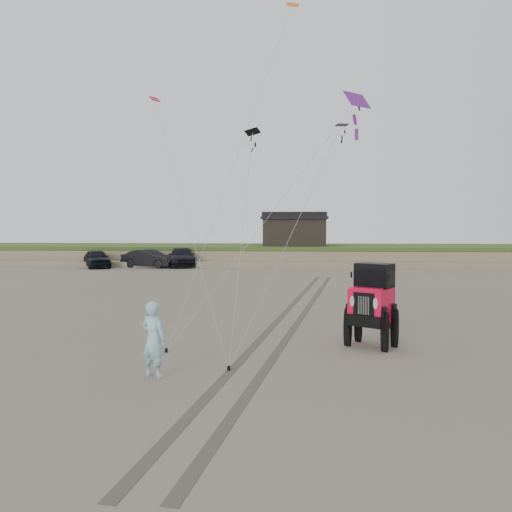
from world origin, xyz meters
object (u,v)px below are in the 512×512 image
object	(u,v)px
cabin	(294,230)
man	(153,339)
truck_a	(97,259)
truck_c	(182,257)
jeep	(371,314)
truck_b	(149,259)

from	to	relation	value
cabin	man	xyz separation A→B (m)	(-3.40, -38.49, -2.34)
truck_a	truck_c	bearing A→B (deg)	-16.83
truck_a	truck_c	xyz separation A→B (m)	(7.16, 1.79, 0.04)
truck_a	jeep	bearing A→B (deg)	-85.88
truck_a	truck_b	bearing A→B (deg)	-26.40
truck_c	jeep	distance (m)	32.09
truck_b	truck_a	bearing A→B (deg)	109.49
truck_b	truck_c	distance (m)	2.96
cabin	jeep	distance (m)	35.24
truck_c	man	distance (m)	33.70
truck_b	man	world-z (taller)	man
jeep	man	distance (m)	6.50
truck_a	man	distance (m)	34.20
truck_b	jeep	bearing A→B (deg)	-137.10
cabin	truck_c	xyz separation A→B (m)	(-10.16, -5.47, -2.40)
truck_c	man	size ratio (longest dim) A/B	3.22
truck_b	truck_c	xyz separation A→B (m)	(2.59, 1.43, 0.04)
man	truck_a	bearing A→B (deg)	-41.44
truck_b	man	size ratio (longest dim) A/B	2.69
cabin	truck_b	world-z (taller)	cabin
man	cabin	bearing A→B (deg)	-70.52
jeep	man	bearing A→B (deg)	-115.46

